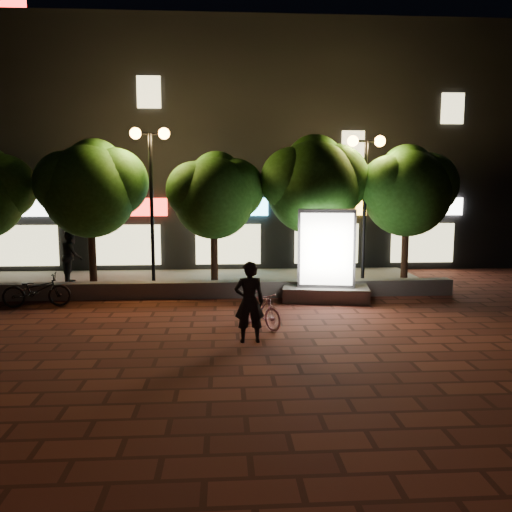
{
  "coord_description": "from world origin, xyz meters",
  "views": [
    {
      "loc": [
        0.8,
        -11.8,
        3.41
      ],
      "look_at": [
        1.65,
        1.5,
        1.62
      ],
      "focal_mm": 36.36,
      "sensor_mm": 36.0,
      "label": 1
    }
  ],
  "objects": [
    {
      "name": "street_lamp_left",
      "position": [
        -1.5,
        5.2,
        4.03
      ],
      "size": [
        1.26,
        0.36,
        5.18
      ],
      "color": "black",
      "rests_on": "sidewalk"
    },
    {
      "name": "tree_left",
      "position": [
        -3.45,
        5.46,
        3.44
      ],
      "size": [
        3.6,
        3.0,
        4.89
      ],
      "color": "#311C13",
      "rests_on": "sidewalk"
    },
    {
      "name": "building_block",
      "position": [
        -0.01,
        12.99,
        5.0
      ],
      "size": [
        28.0,
        8.12,
        11.3
      ],
      "color": "black",
      "rests_on": "ground"
    },
    {
      "name": "street_lamp_right",
      "position": [
        5.5,
        5.2,
        3.89
      ],
      "size": [
        1.26,
        0.36,
        4.98
      ],
      "color": "black",
      "rests_on": "sidewalk"
    },
    {
      "name": "retaining_wall",
      "position": [
        0.0,
        4.0,
        0.25
      ],
      "size": [
        16.0,
        0.45,
        0.5
      ],
      "primitive_type": "cube",
      "color": "slate",
      "rests_on": "ground"
    },
    {
      "name": "tree_mid",
      "position": [
        0.55,
        5.46,
        3.22
      ],
      "size": [
        3.24,
        2.7,
        4.5
      ],
      "color": "#311C13",
      "rests_on": "sidewalk"
    },
    {
      "name": "pedestrian",
      "position": [
        -4.45,
        6.38,
        1.02
      ],
      "size": [
        0.87,
        1.03,
        1.88
      ],
      "primitive_type": "imported",
      "rotation": [
        0.0,
        0.0,
        1.76
      ],
      "color": "black",
      "rests_on": "sidewalk"
    },
    {
      "name": "ad_kiosk",
      "position": [
        3.87,
        3.38,
        1.11
      ],
      "size": [
        2.71,
        1.67,
        2.75
      ],
      "color": "slate",
      "rests_on": "ground"
    },
    {
      "name": "scooter_pink",
      "position": [
        1.68,
        0.46,
        0.45
      ],
      "size": [
        1.21,
        1.47,
        0.9
      ],
      "primitive_type": "imported",
      "rotation": [
        0.0,
        0.0,
        0.61
      ],
      "color": "#D08DB6",
      "rests_on": "ground"
    },
    {
      "name": "ground",
      "position": [
        0.0,
        0.0,
        0.0
      ],
      "size": [
        80.0,
        80.0,
        0.0
      ],
      "primitive_type": "plane",
      "color": "maroon",
      "rests_on": "ground"
    },
    {
      "name": "tree_far_right",
      "position": [
        7.05,
        5.46,
        3.37
      ],
      "size": [
        3.48,
        2.9,
        4.76
      ],
      "color": "#311C13",
      "rests_on": "sidewalk"
    },
    {
      "name": "rider",
      "position": [
        1.36,
        -0.73,
        0.9
      ],
      "size": [
        0.68,
        0.47,
        1.8
      ],
      "primitive_type": "imported",
      "rotation": [
        0.0,
        0.0,
        3.2
      ],
      "color": "black",
      "rests_on": "ground"
    },
    {
      "name": "sidewalk",
      "position": [
        0.0,
        6.5,
        0.04
      ],
      "size": [
        16.0,
        5.0,
        0.08
      ],
      "primitive_type": "cube",
      "color": "slate",
      "rests_on": "ground"
    },
    {
      "name": "tree_right",
      "position": [
        3.86,
        5.46,
        3.57
      ],
      "size": [
        3.72,
        3.1,
        5.07
      ],
      "color": "#311C13",
      "rests_on": "sidewalk"
    },
    {
      "name": "scooter_parked",
      "position": [
        -4.5,
        3.0,
        0.49
      ],
      "size": [
        1.92,
        0.85,
        0.98
      ],
      "primitive_type": "imported",
      "rotation": [
        0.0,
        0.0,
        1.68
      ],
      "color": "black",
      "rests_on": "ground"
    }
  ]
}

